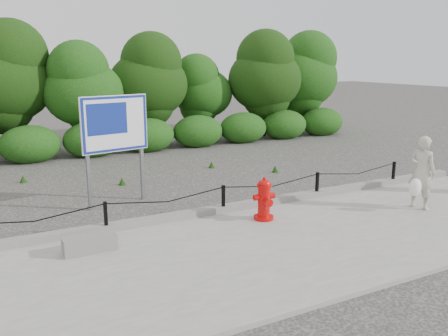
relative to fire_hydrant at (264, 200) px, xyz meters
name	(u,v)px	position (x,y,z in m)	size (l,w,h in m)	color
ground	(223,216)	(-0.53, 0.77, -0.50)	(90.00, 90.00, 0.00)	#2D2B28
sidewalk	(276,246)	(-0.53, -1.23, -0.46)	(14.00, 4.00, 0.08)	gray
curb	(222,209)	(-0.53, 0.82, -0.35)	(14.00, 0.22, 0.14)	slate
chain_barrier	(223,195)	(-0.53, 0.77, -0.04)	(10.06, 0.06, 0.60)	black
treeline	(116,80)	(-0.31, 9.70, 2.01)	(20.57, 3.66, 4.48)	black
fire_hydrant	(264,200)	(0.00, 0.00, 0.00)	(0.46, 0.48, 0.87)	#C50807
pedestrian	(421,173)	(3.39, -0.96, 0.37)	(0.76, 0.67, 1.61)	#B3AE99
concrete_block	(90,244)	(-3.51, -0.03, -0.28)	(0.88, 0.31, 0.28)	slate
advertising_sign	(115,129)	(-2.29, 2.60, 1.27)	(1.55, 0.37, 2.50)	slate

